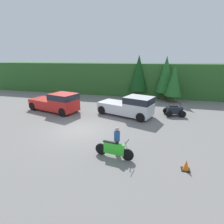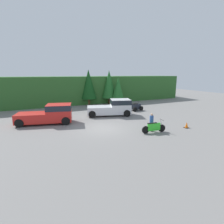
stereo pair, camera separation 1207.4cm
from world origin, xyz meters
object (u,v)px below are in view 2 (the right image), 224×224
(pickup_truck_red, at_px, (50,114))
(traffic_cone, at_px, (187,125))
(dirt_bike, at_px, (154,128))
(pickup_truck_second, at_px, (113,107))
(quad_atv, at_px, (135,107))
(rider_person, at_px, (151,122))

(pickup_truck_red, height_order, traffic_cone, pickup_truck_red)
(dirt_bike, distance_m, traffic_cone, 3.73)
(pickup_truck_red, distance_m, dirt_bike, 10.45)
(pickup_truck_second, xyz_separation_m, dirt_bike, (0.33, -7.43, -0.57))
(dirt_bike, height_order, quad_atv, quad_atv)
(pickup_truck_red, bearing_deg, dirt_bike, -27.19)
(quad_atv, relative_size, rider_person, 1.28)
(dirt_bike, bearing_deg, pickup_truck_second, 100.41)
(pickup_truck_red, xyz_separation_m, rider_person, (7.82, -6.53, -0.14))
(pickup_truck_red, distance_m, rider_person, 10.19)
(dirt_bike, distance_m, quad_atv, 9.49)
(dirt_bike, xyz_separation_m, traffic_cone, (3.72, -0.21, -0.21))
(pickup_truck_second, xyz_separation_m, traffic_cone, (4.04, -7.64, -0.78))
(quad_atv, bearing_deg, pickup_truck_red, 176.17)
(dirt_bike, distance_m, rider_person, 0.62)
(quad_atv, relative_size, traffic_cone, 3.81)
(pickup_truck_second, distance_m, quad_atv, 4.30)
(pickup_truck_red, relative_size, rider_person, 3.52)
(pickup_truck_red, bearing_deg, quad_atv, 23.35)
(pickup_truck_second, height_order, quad_atv, pickup_truck_second)
(pickup_truck_red, height_order, quad_atv, pickup_truck_red)
(pickup_truck_red, xyz_separation_m, dirt_bike, (7.76, -6.97, -0.57))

